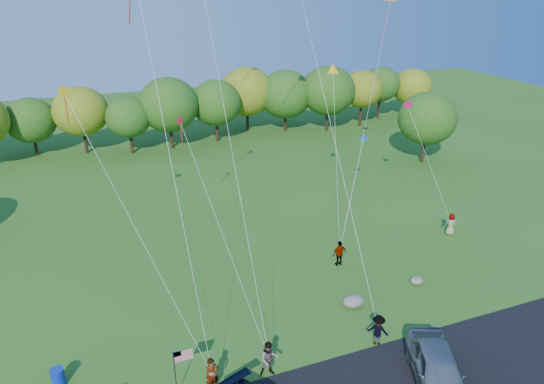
% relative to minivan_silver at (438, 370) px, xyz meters
% --- Properties ---
extents(ground, '(140.00, 140.00, 0.00)m').
position_rel_minivan_silver_xyz_m(ground, '(-5.06, 4.34, -0.98)').
color(ground, '#2E5F1B').
rests_on(ground, ground).
extents(treeline, '(76.76, 28.06, 7.84)m').
position_rel_minivan_silver_xyz_m(treeline, '(-4.08, 41.03, 3.54)').
color(treeline, '#3A2715').
rests_on(treeline, ground).
extents(minivan_silver, '(4.17, 5.84, 1.85)m').
position_rel_minivan_silver_xyz_m(minivan_silver, '(0.00, 0.00, 0.00)').
color(minivan_silver, gray).
rests_on(minivan_silver, asphalt_lane).
extents(flyer_a, '(0.76, 0.57, 1.87)m').
position_rel_minivan_silver_xyz_m(flyer_a, '(-10.02, 3.54, -0.05)').
color(flyer_a, '#4C4C59').
rests_on(flyer_a, ground).
extents(flyer_b, '(1.07, 0.91, 1.93)m').
position_rel_minivan_silver_xyz_m(flyer_b, '(-7.17, 3.54, -0.02)').
color(flyer_b, '#4C4C59').
rests_on(flyer_b, ground).
extents(flyer_c, '(1.31, 1.26, 1.79)m').
position_rel_minivan_silver_xyz_m(flyer_c, '(-1.02, 3.54, -0.09)').
color(flyer_c, '#4C4C59').
rests_on(flyer_c, ground).
extents(flyer_d, '(1.08, 0.45, 1.84)m').
position_rel_minivan_silver_xyz_m(flyer_d, '(0.82, 11.23, -0.06)').
color(flyer_d, '#4C4C59').
rests_on(flyer_d, ground).
extents(flyer_e, '(1.02, 0.89, 1.75)m').
position_rel_minivan_silver_xyz_m(flyer_e, '(10.79, 12.05, -0.11)').
color(flyer_e, '#4C4C59').
rests_on(flyer_e, ground).
extents(trash_barrel, '(0.63, 0.63, 0.95)m').
position_rel_minivan_silver_xyz_m(trash_barrel, '(-16.83, 6.49, -0.51)').
color(trash_barrel, '#0B29AB').
rests_on(trash_barrel, ground).
extents(flag_assembly, '(0.92, 0.60, 2.49)m').
position_rel_minivan_silver_xyz_m(flag_assembly, '(-11.38, 3.93, 0.89)').
color(flag_assembly, black).
rests_on(flag_assembly, ground).
extents(boulder_near, '(1.30, 1.02, 0.65)m').
position_rel_minivan_silver_xyz_m(boulder_near, '(-0.57, 6.89, -0.66)').
color(boulder_near, '#9D9389').
rests_on(boulder_near, ground).
extents(boulder_far, '(0.87, 0.73, 0.45)m').
position_rel_minivan_silver_xyz_m(boulder_far, '(4.41, 7.47, -0.76)').
color(boulder_far, gray).
rests_on(boulder_far, ground).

